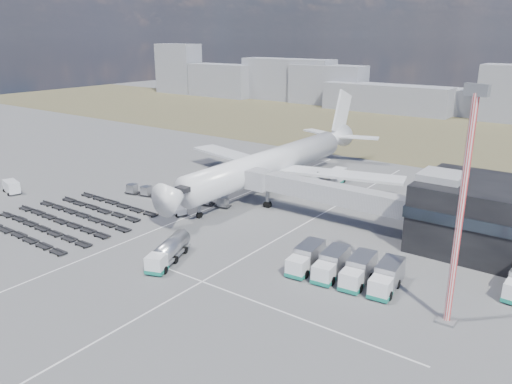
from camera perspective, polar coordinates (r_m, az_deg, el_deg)
The scene contains 14 objects.
ground at distance 80.40m, azimuth -10.82°, elevation -4.73°, with size 420.00×420.00×0.00m, color #565659.
grass_strip at distance 171.93m, azimuth 17.05°, elevation 6.72°, with size 420.00×90.00×0.01m, color brown.
lane_markings at distance 76.07m, azimuth -4.08°, elevation -5.77°, with size 47.12×110.00×0.01m.
jet_bridge at distance 84.48m, azimuth 6.71°, elevation 0.21°, with size 30.30×3.80×7.05m.
airliner at distance 102.27m, azimuth 2.31°, elevation 3.52°, with size 51.59×64.53×17.62m.
skyline at distance 210.83m, azimuth 18.47°, elevation 10.72°, with size 310.71×21.09×25.47m.
fuel_tanker at distance 70.16m, azimuth -9.98°, elevation -6.70°, with size 5.66×9.93×3.13m.
pushback_tug at distance 88.01m, azimuth -8.85°, elevation -2.16°, with size 3.05×1.71×1.40m, color silver.
utility_van at distance 109.84m, azimuth -26.15°, elevation 0.50°, with size 4.72×2.13×2.48m, color silver.
catering_truck at distance 105.92m, azimuth 9.10°, elevation 1.66°, with size 3.12×6.45×2.86m.
service_trucks_near at distance 65.49m, azimuth 10.09°, elevation -8.47°, with size 14.17×8.72×3.00m.
uld_row at distance 95.51m, azimuth -9.16°, elevation -0.36°, with size 22.69×6.53×1.77m.
baggage_dollies at distance 90.51m, azimuth -20.56°, elevation -2.80°, with size 25.08×20.16×0.64m.
floodlight_mast at distance 54.94m, azimuth 22.36°, elevation -2.06°, with size 2.45×1.98×25.67m.
Camera 1 is at (55.35, -49.97, 30.06)m, focal length 35.00 mm.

